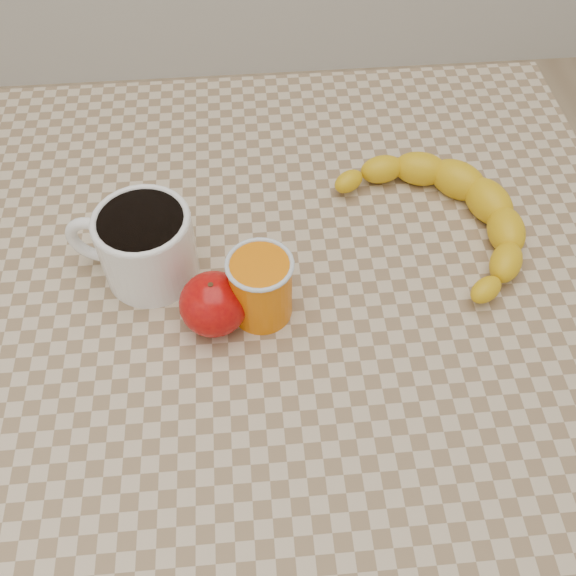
{
  "coord_description": "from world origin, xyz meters",
  "views": [
    {
      "loc": [
        -0.03,
        -0.4,
        1.3
      ],
      "look_at": [
        0.0,
        0.0,
        0.77
      ],
      "focal_mm": 40.0,
      "sensor_mm": 36.0,
      "label": 1
    }
  ],
  "objects": [
    {
      "name": "table",
      "position": [
        0.0,
        0.0,
        0.66
      ],
      "size": [
        0.8,
        0.8,
        0.75
      ],
      "color": "tan",
      "rests_on": "ground"
    },
    {
      "name": "apple",
      "position": [
        -0.08,
        -0.02,
        0.78
      ],
      "size": [
        0.09,
        0.09,
        0.06
      ],
      "color": "#910408",
      "rests_on": "table"
    },
    {
      "name": "orange_juice_glass",
      "position": [
        -0.03,
        -0.01,
        0.79
      ],
      "size": [
        0.07,
        0.07,
        0.08
      ],
      "color": "orange",
      "rests_on": "table"
    },
    {
      "name": "ground",
      "position": [
        0.0,
        0.0,
        0.0
      ],
      "size": [
        3.0,
        3.0,
        0.0
      ],
      "primitive_type": "plane",
      "color": "tan",
      "rests_on": "ground"
    },
    {
      "name": "banana",
      "position": [
        0.19,
        0.09,
        0.77
      ],
      "size": [
        0.41,
        0.43,
        0.05
      ],
      "primitive_type": null,
      "rotation": [
        0.0,
        0.0,
        0.43
      ],
      "color": "gold",
      "rests_on": "table"
    },
    {
      "name": "coffee_mug",
      "position": [
        -0.15,
        0.05,
        0.8
      ],
      "size": [
        0.15,
        0.12,
        0.09
      ],
      "color": "white",
      "rests_on": "table"
    }
  ]
}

